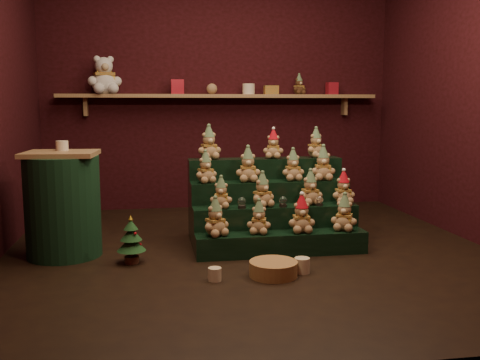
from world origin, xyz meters
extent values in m
plane|color=black|center=(0.00, 0.00, 0.00)|extent=(4.00, 4.00, 0.00)
cube|color=black|center=(0.00, 2.05, 1.40)|extent=(4.00, 0.10, 2.80)
cube|color=black|center=(0.00, -2.05, 1.40)|extent=(4.00, 0.10, 2.80)
cube|color=#A47C52|center=(0.00, 1.87, 1.30)|extent=(3.60, 0.26, 0.04)
cube|color=#A47C52|center=(-1.50, 1.94, 1.18)|extent=(0.04, 0.12, 0.20)
cube|color=#A47C52|center=(1.50, 1.94, 1.18)|extent=(0.04, 0.12, 0.20)
cube|color=black|center=(0.23, -0.12, 0.09)|extent=(1.40, 0.22, 0.18)
cube|color=black|center=(0.23, 0.10, 0.18)|extent=(1.40, 0.22, 0.36)
cube|color=black|center=(0.23, 0.32, 0.27)|extent=(1.40, 0.22, 0.54)
cube|color=black|center=(0.23, 0.54, 0.36)|extent=(1.40, 0.22, 0.72)
cylinder|color=black|center=(-0.07, 0.04, 0.37)|extent=(0.07, 0.07, 0.03)
sphere|color=white|center=(-0.07, 0.04, 0.42)|extent=(0.07, 0.07, 0.07)
cylinder|color=black|center=(0.28, 0.04, 0.37)|extent=(0.06, 0.06, 0.03)
sphere|color=white|center=(0.28, 0.04, 0.42)|extent=(0.07, 0.07, 0.07)
cylinder|color=black|center=(0.60, 0.04, 0.37)|extent=(0.06, 0.06, 0.02)
sphere|color=white|center=(0.60, 0.04, 0.41)|extent=(0.06, 0.06, 0.06)
cube|color=#A47C52|center=(-1.50, 0.14, 0.82)|extent=(0.59, 0.50, 0.04)
cylinder|color=#10311B|center=(-1.50, 0.14, 0.40)|extent=(0.59, 0.59, 0.81)
cylinder|color=beige|center=(-1.50, 0.24, 0.88)|extent=(0.10, 0.10, 0.08)
cylinder|color=#4A291A|center=(-0.96, -0.16, 0.03)|extent=(0.11, 0.11, 0.06)
cone|color=#133616|center=(-0.96, -0.16, 0.15)|extent=(0.22, 0.22, 0.11)
cone|color=#133616|center=(-0.96, -0.16, 0.23)|extent=(0.17, 0.17, 0.10)
cone|color=#133616|center=(-0.96, -0.16, 0.30)|extent=(0.11, 0.11, 0.08)
cone|color=gold|center=(-0.96, -0.16, 0.36)|extent=(0.03, 0.03, 0.03)
cylinder|color=beige|center=(-0.38, -0.68, 0.05)|extent=(0.09, 0.09, 0.09)
cylinder|color=beige|center=(0.26, -0.61, 0.06)|extent=(0.11, 0.11, 0.11)
cylinder|color=#A07A40|center=(0.04, -0.65, 0.05)|extent=(0.43, 0.43, 0.11)
cube|color=#AB1A2A|center=(-0.49, 1.85, 1.40)|extent=(0.14, 0.14, 0.16)
cylinder|color=beige|center=(0.32, 1.85, 1.38)|extent=(0.14, 0.14, 0.12)
cube|color=#AB1A2A|center=(1.31, 1.85, 1.39)|extent=(0.12, 0.12, 0.14)
sphere|color=tan|center=(-0.10, 1.85, 1.38)|extent=(0.12, 0.12, 0.12)
cube|color=orange|center=(0.58, 1.85, 1.37)|extent=(0.16, 0.10, 0.10)
camera|label=1|loc=(-0.79, -4.22, 1.22)|focal=40.00mm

